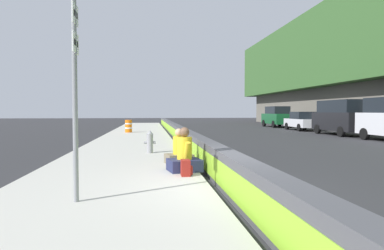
# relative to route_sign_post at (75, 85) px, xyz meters

# --- Properties ---
(ground_plane) EXTENTS (160.00, 160.00, 0.00)m
(ground_plane) POSITION_rel_route_sign_post_xyz_m (0.80, -3.04, -2.21)
(ground_plane) COLOR #2B2B2D
(ground_plane) RESTS_ON ground
(sidewalk_strip) EXTENTS (80.00, 4.40, 0.14)m
(sidewalk_strip) POSITION_rel_route_sign_post_xyz_m (0.80, -0.39, -2.14)
(sidewalk_strip) COLOR #B5B2A8
(sidewalk_strip) RESTS_ON ground_plane
(jersey_barrier) EXTENTS (76.00, 0.45, 0.85)m
(jersey_barrier) POSITION_rel_route_sign_post_xyz_m (0.80, -3.04, -1.79)
(jersey_barrier) COLOR #47474C
(jersey_barrier) RESTS_ON ground_plane
(route_sign_post) EXTENTS (0.44, 0.09, 3.60)m
(route_sign_post) POSITION_rel_route_sign_post_xyz_m (0.00, 0.00, 0.00)
(route_sign_post) COLOR gray
(route_sign_post) RESTS_ON sidewalk_strip
(fire_hydrant) EXTENTS (0.26, 0.46, 0.88)m
(fire_hydrant) POSITION_rel_route_sign_post_xyz_m (6.89, -1.30, -1.62)
(fire_hydrant) COLOR gray
(fire_hydrant) RESTS_ON sidewalk_strip
(seated_person_foreground) EXTENTS (0.87, 0.97, 1.18)m
(seated_person_foreground) POSITION_rel_route_sign_post_xyz_m (2.82, -2.22, -1.70)
(seated_person_foreground) COLOR #23284C
(seated_person_foreground) RESTS_ON sidewalk_strip
(seated_person_middle) EXTENTS (0.81, 0.90, 1.08)m
(seated_person_middle) POSITION_rel_route_sign_post_xyz_m (4.10, -2.19, -1.73)
(seated_person_middle) COLOR #706651
(seated_person_middle) RESTS_ON sidewalk_strip
(backpack) EXTENTS (0.32, 0.28, 0.40)m
(backpack) POSITION_rel_route_sign_post_xyz_m (2.13, -2.19, -1.88)
(backpack) COLOR maroon
(backpack) RESTS_ON sidewalk_strip
(construction_barrel) EXTENTS (0.54, 0.54, 0.95)m
(construction_barrel) POSITION_rel_route_sign_post_xyz_m (19.76, 0.30, -1.59)
(construction_barrel) COLOR orange
(construction_barrel) RESTS_ON sidewalk_strip
(parked_car_fourth) EXTENTS (5.11, 2.13, 2.56)m
(parked_car_fourth) POSITION_rel_route_sign_post_xyz_m (16.79, -15.20, -0.86)
(parked_car_fourth) COLOR black
(parked_car_fourth) RESTS_ON ground_plane
(parked_car_midline) EXTENTS (4.56, 2.07, 1.71)m
(parked_car_midline) POSITION_rel_route_sign_post_xyz_m (22.96, -15.15, -1.35)
(parked_car_midline) COLOR silver
(parked_car_midline) RESTS_ON ground_plane
(parked_car_far) EXTENTS (4.81, 2.09, 2.28)m
(parked_car_far) POSITION_rel_route_sign_post_xyz_m (29.38, -15.25, -1.03)
(parked_car_far) COLOR #145128
(parked_car_far) RESTS_ON ground_plane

